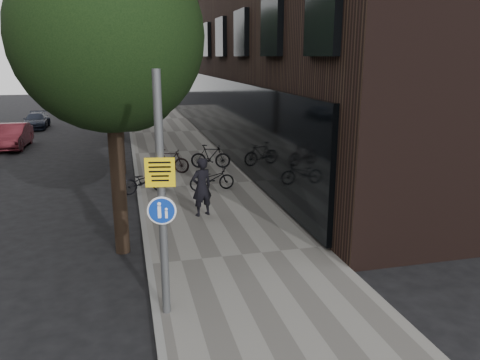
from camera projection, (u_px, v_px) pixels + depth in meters
name	position (u px, v px, depth m)	size (l,w,h in m)	color
ground	(274.00, 336.00, 8.37)	(120.00, 120.00, 0.00)	black
sidewalk	(199.00, 186.00, 17.80)	(4.50, 60.00, 0.12)	slate
curb_edge	(139.00, 190.00, 17.27)	(0.15, 60.00, 0.13)	slate
street_tree_near	(112.00, 45.00, 10.83)	(4.40, 4.40, 7.50)	black
street_tree_mid	(116.00, 50.00, 18.80)	(5.00, 5.00, 7.80)	black
street_tree_far	(117.00, 52.00, 27.24)	(5.00, 5.00, 7.80)	black
signpost	(162.00, 197.00, 8.37)	(0.52, 0.15, 4.53)	#595B5E
pedestrian	(202.00, 187.00, 14.15)	(0.66, 0.43, 1.80)	black
parked_bike_facade_near	(212.00, 179.00, 16.98)	(0.57, 1.65, 0.86)	black
parked_bike_facade_far	(211.00, 156.00, 20.33)	(0.49, 1.72, 1.03)	black
parked_bike_curb_near	(144.00, 181.00, 16.63)	(0.59, 1.70, 0.89)	black
parked_bike_curb_far	(169.00, 161.00, 19.48)	(0.48, 1.69, 1.02)	black
parked_car_mid	(13.00, 136.00, 25.34)	(1.39, 4.00, 1.32)	maroon
parked_car_far	(36.00, 121.00, 32.41)	(1.50, 3.69, 1.07)	black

